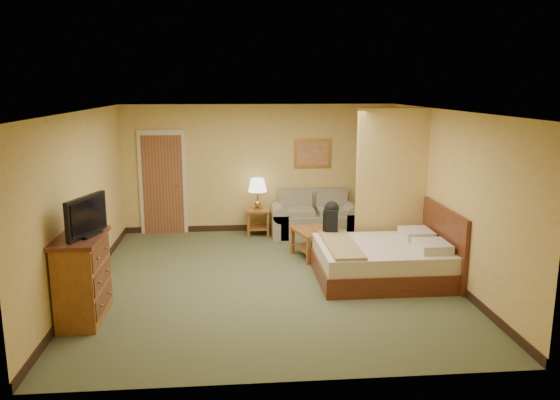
{
  "coord_description": "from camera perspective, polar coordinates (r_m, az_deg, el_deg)",
  "views": [
    {
      "loc": [
        -0.56,
        -8.03,
        2.96
      ],
      "look_at": [
        0.21,
        0.6,
        1.14
      ],
      "focal_mm": 35.0,
      "sensor_mm": 36.0,
      "label": 1
    }
  ],
  "objects": [
    {
      "name": "partition",
      "position": [
        9.5,
        11.55,
        1.56
      ],
      "size": [
        1.2,
        0.15,
        2.6
      ],
      "primitive_type": "cube",
      "color": "#D7B15C",
      "rests_on": "floor"
    },
    {
      "name": "door",
      "position": [
        11.25,
        -12.14,
        1.73
      ],
      "size": [
        0.94,
        0.16,
        2.1
      ],
      "color": "beige",
      "rests_on": "floor"
    },
    {
      "name": "loveseat",
      "position": [
        11.06,
        3.64,
        -2.14
      ],
      "size": [
        1.76,
        0.82,
        0.89
      ],
      "color": "gray",
      "rests_on": "floor"
    },
    {
      "name": "floor",
      "position": [
        8.57,
        -1.07,
        -8.33
      ],
      "size": [
        6.0,
        6.0,
        0.0
      ],
      "primitive_type": "plane",
      "color": "#505638",
      "rests_on": "ground"
    },
    {
      "name": "table_lamp",
      "position": [
        10.87,
        -2.37,
        1.48
      ],
      "size": [
        0.38,
        0.38,
        0.62
      ],
      "color": "olive",
      "rests_on": "side_table"
    },
    {
      "name": "wall_picture",
      "position": [
        11.21,
        3.42,
        4.87
      ],
      "size": [
        0.76,
        0.04,
        0.59
      ],
      "color": "#B78E3F",
      "rests_on": "back_wall"
    },
    {
      "name": "right_wall",
      "position": [
        8.84,
        16.97,
        0.52
      ],
      "size": [
        0.02,
        6.0,
        2.6
      ],
      "primitive_type": "cube",
      "color": "#D7B15C",
      "rests_on": "floor"
    },
    {
      "name": "baseboard",
      "position": [
        11.41,
        -2.13,
        -2.87
      ],
      "size": [
        5.5,
        0.02,
        0.12
      ],
      "primitive_type": "cube",
      "color": "black",
      "rests_on": "floor"
    },
    {
      "name": "dresser",
      "position": [
        7.45,
        -19.91,
        -7.64
      ],
      "size": [
        0.55,
        1.04,
        1.11
      ],
      "color": "brown",
      "rests_on": "floor"
    },
    {
      "name": "back_wall",
      "position": [
        11.17,
        -2.19,
        3.31
      ],
      "size": [
        5.5,
        0.02,
        2.6
      ],
      "primitive_type": "cube",
      "color": "#D7B15C",
      "rests_on": "floor"
    },
    {
      "name": "side_table",
      "position": [
        11.0,
        -2.34,
        -1.86
      ],
      "size": [
        0.48,
        0.48,
        0.53
      ],
      "color": "brown",
      "rests_on": "floor"
    },
    {
      "name": "tv",
      "position": [
        7.21,
        -19.58,
        -1.72
      ],
      "size": [
        0.32,
        0.8,
        0.51
      ],
      "rotation": [
        0.0,
        0.0,
        -0.32
      ],
      "color": "black",
      "rests_on": "dresser"
    },
    {
      "name": "coffee_table",
      "position": [
        9.61,
        3.96,
        -3.87
      ],
      "size": [
        0.97,
        0.97,
        0.5
      ],
      "rotation": [
        0.0,
        0.0,
        0.29
      ],
      "color": "brown",
      "rests_on": "floor"
    },
    {
      "name": "bed",
      "position": [
        8.69,
        11.08,
        -6.15
      ],
      "size": [
        2.03,
        1.73,
        1.12
      ],
      "color": "#512113",
      "rests_on": "floor"
    },
    {
      "name": "ceiling",
      "position": [
        8.06,
        -1.14,
        9.31
      ],
      "size": [
        6.0,
        6.0,
        0.0
      ],
      "primitive_type": "plane",
      "rotation": [
        3.14,
        0.0,
        0.0
      ],
      "color": "white",
      "rests_on": "back_wall"
    },
    {
      "name": "left_wall",
      "position": [
        8.49,
        -19.97,
        -0.13
      ],
      "size": [
        0.02,
        6.0,
        2.6
      ],
      "primitive_type": "cube",
      "color": "#D7B15C",
      "rests_on": "floor"
    },
    {
      "name": "backpack",
      "position": [
        9.1,
        5.41,
        -1.7
      ],
      "size": [
        0.26,
        0.34,
        0.54
      ],
      "rotation": [
        0.0,
        0.0,
        -0.18
      ],
      "color": "black",
      "rests_on": "bed"
    }
  ]
}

